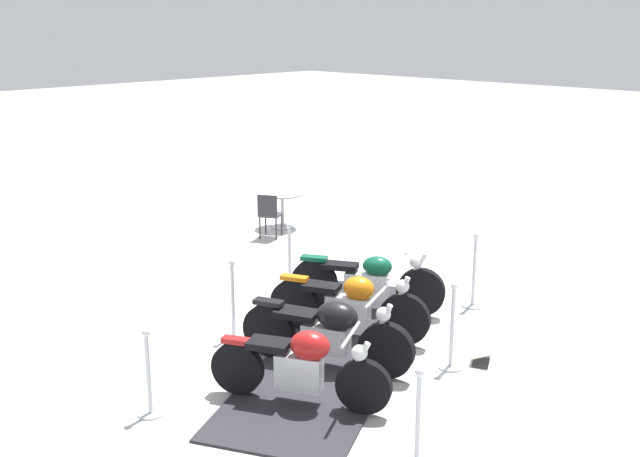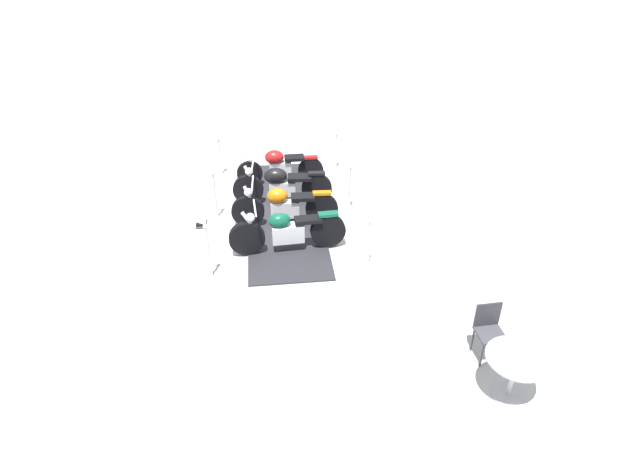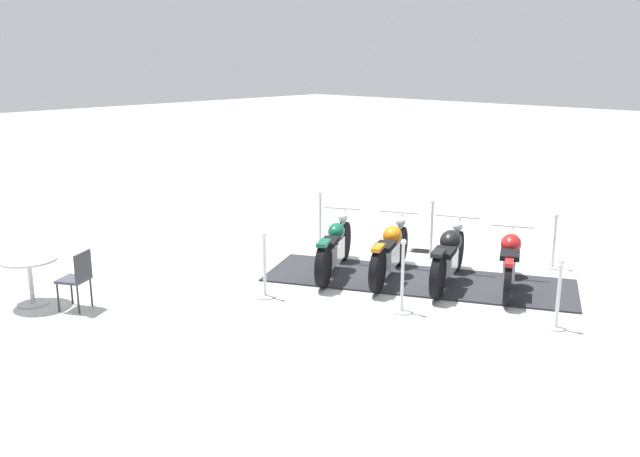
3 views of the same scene
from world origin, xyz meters
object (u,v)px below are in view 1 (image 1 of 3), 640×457
object	(u,v)px
motorcycle_black	(328,331)
stanchion_left_mid	(233,314)
stanchion_left_front	(149,384)
stanchion_right_rear	(474,283)
motorcycle_maroon	(302,365)
stanchion_right_mid	(452,339)
cafe_table	(282,201)
motorcycle_forest	(368,281)
cafe_chair_near_table	(269,213)
info_placard	(481,357)
stanchion_left_rear	(290,267)
motorcycle_copper	(350,304)
stanchion_right_front	(417,433)

from	to	relation	value
motorcycle_black	stanchion_left_mid	size ratio (longest dim) A/B	1.91
stanchion_left_front	stanchion_right_rear	bearing A→B (deg)	171.78
motorcycle_maroon	stanchion_right_mid	distance (m)	2.07
stanchion_right_mid	cafe_table	bearing A→B (deg)	-115.91
motorcycle_black	motorcycle_forest	world-z (taller)	motorcycle_forest
stanchion_right_rear	cafe_chair_near_table	xyz separation A→B (m)	(-0.36, -4.94, 0.14)
info_placard	cafe_chair_near_table	distance (m)	6.41
cafe_chair_near_table	stanchion_left_mid	bearing A→B (deg)	-166.63
stanchion_left_front	cafe_table	xyz separation A→B (m)	(-6.31, -4.58, 0.19)
stanchion_left_front	stanchion_left_rear	bearing A→B (deg)	-154.24
motorcycle_copper	cafe_chair_near_table	bearing A→B (deg)	126.94
stanchion_right_front	stanchion_left_front	bearing A→B (deg)	-64.24
stanchion_right_rear	motorcycle_black	bearing A→B (deg)	-2.49
stanchion_left_front	info_placard	bearing A→B (deg)	152.35
motorcycle_copper	stanchion_right_mid	xyz separation A→B (m)	(-0.19, 1.52, -0.11)
motorcycle_maroon	motorcycle_forest	xyz separation A→B (m)	(-2.66, -1.30, -0.02)
stanchion_right_mid	stanchion_right_front	bearing A→B (deg)	25.76
info_placard	stanchion_right_mid	bearing A→B (deg)	-53.25
stanchion_right_mid	stanchion_left_rear	size ratio (longest dim) A/B	1.06
cafe_table	cafe_chair_near_table	bearing A→B (deg)	28.44
motorcycle_copper	stanchion_right_rear	xyz separation A→B (m)	(-2.16, 0.56, -0.12)
stanchion_left_rear	motorcycle_copper	bearing A→B (deg)	67.31
motorcycle_forest	stanchion_right_rear	size ratio (longest dim) A/B	1.81
motorcycle_maroon	stanchion_right_front	distance (m)	1.62
motorcycle_forest	stanchion_right_mid	bearing A→B (deg)	-48.89
stanchion_right_front	cafe_chair_near_table	size ratio (longest dim) A/B	1.13
stanchion_right_rear	info_placard	size ratio (longest dim) A/B	2.79
motorcycle_forest	motorcycle_copper	bearing A→B (deg)	-92.85
stanchion_left_front	info_placard	world-z (taller)	stanchion_left_front
motorcycle_copper	stanchion_left_mid	bearing A→B (deg)	-159.34
stanchion_left_front	stanchion_right_rear	xyz separation A→B (m)	(-5.23, 0.76, 0.01)
cafe_table	cafe_chair_near_table	world-z (taller)	cafe_chair_near_table
stanchion_left_front	info_placard	xyz separation A→B (m)	(-3.64, 1.91, -0.30)
stanchion_right_front	stanchion_left_mid	distance (m)	3.68
stanchion_right_mid	stanchion_left_rear	distance (m)	3.68
stanchion_right_front	stanchion_left_rear	world-z (taller)	stanchion_left_rear
stanchion_right_rear	motorcycle_maroon	bearing A→B (deg)	4.31
motorcycle_copper	stanchion_left_rear	size ratio (longest dim) A/B	2.01
stanchion_right_rear	cafe_table	world-z (taller)	stanchion_right_rear
info_placard	stanchion_right_front	bearing A→B (deg)	-8.09
stanchion_right_rear	stanchion_right_front	bearing A→B (deg)	25.76
stanchion_right_mid	info_placard	world-z (taller)	stanchion_right_mid
motorcycle_black	motorcycle_forest	distance (m)	1.97
info_placard	stanchion_left_rear	bearing A→B (deg)	-120.32
motorcycle_copper	cafe_chair_near_table	world-z (taller)	motorcycle_copper
motorcycle_black	stanchion_right_rear	xyz separation A→B (m)	(-3.05, 0.13, -0.13)
stanchion_right_mid	stanchion_right_rear	xyz separation A→B (m)	(-1.97, -0.95, -0.00)
motorcycle_maroon	stanchion_left_rear	world-z (taller)	stanchion_left_rear
motorcycle_maroon	stanchion_right_front	size ratio (longest dim) A/B	1.92
stanchion_right_mid	stanchion_left_front	distance (m)	3.68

